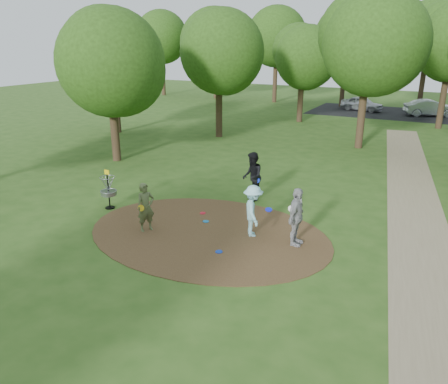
% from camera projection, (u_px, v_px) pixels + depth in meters
% --- Properties ---
extents(ground, '(100.00, 100.00, 0.00)m').
position_uv_depth(ground, '(208.00, 233.00, 14.66)').
color(ground, '#2D5119').
rests_on(ground, ground).
extents(dirt_clearing, '(8.40, 8.40, 0.02)m').
position_uv_depth(dirt_clearing, '(208.00, 233.00, 14.66)').
color(dirt_clearing, '#47301C').
rests_on(dirt_clearing, ground).
extents(footpath, '(7.55, 39.89, 0.01)m').
position_uv_depth(footpath, '(422.00, 249.00, 13.51)').
color(footpath, '#8C7A5B').
rests_on(footpath, ground).
extents(parking_lot, '(14.00, 8.00, 0.01)m').
position_uv_depth(parking_lot, '(392.00, 113.00, 38.95)').
color(parking_lot, black).
rests_on(parking_lot, ground).
extents(player_observer_with_disc, '(0.65, 0.73, 1.69)m').
position_uv_depth(player_observer_with_disc, '(146.00, 207.00, 14.61)').
color(player_observer_with_disc, '#525E36').
rests_on(player_observer_with_disc, ground).
extents(player_throwing_with_disc, '(1.26, 1.29, 1.74)m').
position_uv_depth(player_throwing_with_disc, '(253.00, 211.00, 14.23)').
color(player_throwing_with_disc, '#9ADEE5').
rests_on(player_throwing_with_disc, ground).
extents(player_walking_with_disc, '(1.11, 1.20, 1.98)m').
position_uv_depth(player_walking_with_disc, '(252.00, 177.00, 17.42)').
color(player_walking_with_disc, black).
rests_on(player_walking_with_disc, ground).
extents(player_waiting_with_disc, '(0.50, 1.11, 1.89)m').
position_uv_depth(player_waiting_with_disc, '(296.00, 217.00, 13.53)').
color(player_waiting_with_disc, '#9A999C').
rests_on(player_waiting_with_disc, ground).
extents(disc_ground_cyan, '(0.22, 0.22, 0.02)m').
position_uv_depth(disc_ground_cyan, '(206.00, 221.00, 15.55)').
color(disc_ground_cyan, '#1879C4').
rests_on(disc_ground_cyan, dirt_clearing).
extents(disc_ground_blue, '(0.22, 0.22, 0.02)m').
position_uv_depth(disc_ground_blue, '(219.00, 252.00, 13.32)').
color(disc_ground_blue, '#0B35C2').
rests_on(disc_ground_blue, dirt_clearing).
extents(disc_ground_red, '(0.22, 0.22, 0.02)m').
position_uv_depth(disc_ground_red, '(203.00, 213.00, 16.30)').
color(disc_ground_red, red).
rests_on(disc_ground_red, dirt_clearing).
extents(car_left, '(4.03, 2.34, 1.29)m').
position_uv_depth(car_left, '(362.00, 104.00, 39.99)').
color(car_left, '#B7B8BF').
rests_on(car_left, ground).
extents(car_right, '(4.44, 2.87, 1.38)m').
position_uv_depth(car_right, '(430.00, 108.00, 37.10)').
color(car_right, '#A3A8AB').
rests_on(car_right, ground).
extents(disc_golf_basket, '(0.63, 0.63, 1.54)m').
position_uv_depth(disc_golf_basket, '(108.00, 187.00, 16.58)').
color(disc_golf_basket, black).
rests_on(disc_golf_basket, ground).
extents(tree_ring, '(37.04, 45.56, 8.67)m').
position_uv_depth(tree_ring, '(362.00, 65.00, 18.47)').
color(tree_ring, '#332316').
rests_on(tree_ring, ground).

